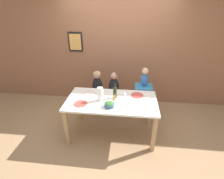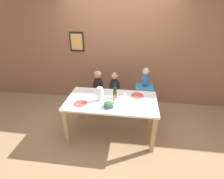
# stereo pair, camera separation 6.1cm
# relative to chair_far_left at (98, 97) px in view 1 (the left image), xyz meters

# --- Properties ---
(ground_plane) EXTENTS (14.00, 14.00, 0.00)m
(ground_plane) POSITION_rel_chair_far_left_xyz_m (0.39, -0.71, -0.38)
(ground_plane) COLOR #9E7A56
(wall_back) EXTENTS (10.00, 0.09, 2.70)m
(wall_back) POSITION_rel_chair_far_left_xyz_m (0.39, 0.64, 0.97)
(wall_back) COLOR #8E5B42
(wall_back) RESTS_ON ground_plane
(dining_table) EXTENTS (1.62, 0.87, 0.74)m
(dining_table) POSITION_rel_chair_far_left_xyz_m (0.39, -0.71, 0.26)
(dining_table) COLOR white
(dining_table) RESTS_ON ground_plane
(chair_far_left) EXTENTS (0.43, 0.39, 0.45)m
(chair_far_left) POSITION_rel_chair_far_left_xyz_m (0.00, 0.00, 0.00)
(chair_far_left) COLOR silver
(chair_far_left) RESTS_ON ground_plane
(chair_far_center) EXTENTS (0.43, 0.39, 0.45)m
(chair_far_center) POSITION_rel_chair_far_left_xyz_m (0.36, 0.00, 0.00)
(chair_far_center) COLOR silver
(chair_far_center) RESTS_ON ground_plane
(chair_right_highchair) EXTENTS (0.37, 0.33, 0.71)m
(chair_right_highchair) POSITION_rel_chair_far_left_xyz_m (1.00, 0.00, 0.18)
(chair_right_highchair) COLOR silver
(chair_right_highchair) RESTS_ON ground_plane
(person_child_left) EXTENTS (0.23, 0.16, 0.55)m
(person_child_left) POSITION_rel_chair_far_left_xyz_m (0.00, 0.00, 0.36)
(person_child_left) COLOR black
(person_child_left) RESTS_ON chair_far_left
(person_child_center) EXTENTS (0.23, 0.16, 0.55)m
(person_child_center) POSITION_rel_chair_far_left_xyz_m (0.36, 0.00, 0.36)
(person_child_center) COLOR black
(person_child_center) RESTS_ON chair_far_center
(person_baby_right) EXTENTS (0.16, 0.15, 0.41)m
(person_baby_right) POSITION_rel_chair_far_left_xyz_m (1.00, 0.00, 0.58)
(person_baby_right) COLOR #3366B2
(person_baby_right) RESTS_ON chair_right_highchair
(wine_bottle) EXTENTS (0.07, 0.07, 0.28)m
(wine_bottle) POSITION_rel_chair_far_left_xyz_m (0.44, -0.62, 0.47)
(wine_bottle) COLOR #232D19
(wine_bottle) RESTS_ON dining_table
(paper_towel_roll) EXTENTS (0.10, 0.10, 0.25)m
(paper_towel_roll) POSITION_rel_chair_far_left_xyz_m (0.20, -0.74, 0.49)
(paper_towel_roll) COLOR white
(paper_towel_roll) RESTS_ON dining_table
(wine_glass_near) EXTENTS (0.07, 0.07, 0.17)m
(wine_glass_near) POSITION_rel_chair_far_left_xyz_m (0.61, -0.71, 0.48)
(wine_glass_near) COLOR white
(wine_glass_near) RESTS_ON dining_table
(salad_bowl_large) EXTENTS (0.17, 0.17, 0.09)m
(salad_bowl_large) POSITION_rel_chair_far_left_xyz_m (0.38, -0.93, 0.40)
(salad_bowl_large) COLOR #335675
(salad_bowl_large) RESTS_ON dining_table
(dinner_plate_front_left) EXTENTS (0.23, 0.23, 0.01)m
(dinner_plate_front_left) POSITION_rel_chair_far_left_xyz_m (-0.12, -0.90, 0.37)
(dinner_plate_front_left) COLOR #D14C47
(dinner_plate_front_left) RESTS_ON dining_table
(dinner_plate_back_left) EXTENTS (0.23, 0.23, 0.01)m
(dinner_plate_back_left) POSITION_rel_chair_far_left_xyz_m (-0.06, -0.49, 0.37)
(dinner_plate_back_left) COLOR silver
(dinner_plate_back_left) RESTS_ON dining_table
(dinner_plate_back_right) EXTENTS (0.23, 0.23, 0.01)m
(dinner_plate_back_right) POSITION_rel_chair_far_left_xyz_m (0.85, -0.49, 0.37)
(dinner_plate_back_right) COLOR #D14C47
(dinner_plate_back_right) RESTS_ON dining_table
(condiment_bottle_hot_sauce) EXTENTS (0.04, 0.04, 0.14)m
(condiment_bottle_hot_sauce) POSITION_rel_chair_far_left_xyz_m (0.44, -0.70, 0.43)
(condiment_bottle_hot_sauce) COLOR #BC8E33
(condiment_bottle_hot_sauce) RESTS_ON dining_table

